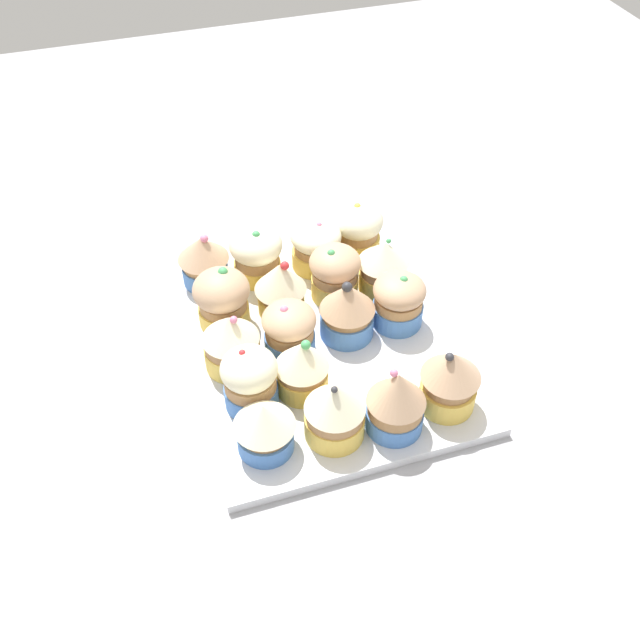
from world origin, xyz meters
The scene contains 20 objects.
ground_plane centered at (0.00, 0.00, -1.50)cm, with size 180.00×180.00×3.00cm, color #9E9EA3.
baking_tray centered at (0.00, 0.00, 0.60)cm, with size 29.27×35.79×1.20cm.
cupcake_0 centered at (-9.34, -13.61, 4.64)cm, with size 6.23×6.23×6.91cm.
cupcake_1 centered at (-3.43, -12.43, 4.37)cm, with size 6.25×6.25×6.45cm.
cupcake_2 centered at (4.03, -12.60, 4.81)cm, with size 6.40×6.40×7.23cm.
cupcake_3 centered at (10.29, -13.65, 4.70)cm, with size 6.14×6.14×6.97cm.
cupcake_4 centered at (-9.75, -5.93, 4.83)cm, with size 6.14×6.14×7.18cm.
cupcake_5 centered at (-3.87, -6.43, 4.80)cm, with size 6.06×6.06×7.22cm.
cupcake_6 centered at (2.90, -5.76, 4.95)cm, with size 6.01×6.01×7.42cm.
cupcake_7 centered at (9.64, -6.01, 4.91)cm, with size 6.43×6.43×7.55cm.
cupcake_8 centered at (-9.31, -0.32, 4.52)cm, with size 5.97×5.97×6.80cm.
cupcake_9 centered at (-3.17, 0.04, 4.90)cm, with size 6.22×6.22×7.66cm.
cupcake_10 centered at (3.72, 0.73, 4.55)cm, with size 5.91×5.91×6.80cm.
cupcake_11 centered at (10.14, 0.76, 4.80)cm, with size 6.18×6.18×7.43cm.
cupcake_12 centered at (3.99, 6.43, 4.77)cm, with size 5.65×5.65×7.33cm.
cupcake_13 centered at (9.52, 6.63, 4.96)cm, with size 5.78×5.78×7.62cm.
cupcake_14 centered at (-9.63, 12.82, 5.10)cm, with size 6.11×6.11×7.87cm.
cupcake_15 centered at (-3.42, 13.79, 5.15)cm, with size 5.92×5.92×8.07cm.
cupcake_16 centered at (2.60, 12.88, 4.92)cm, with size 6.04×6.04×7.64cm.
cupcake_17 centered at (9.51, 12.34, 4.52)cm, with size 6.13×6.13×6.33cm.
Camera 1 is at (17.04, 53.53, 60.21)cm, focal length 40.39 mm.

